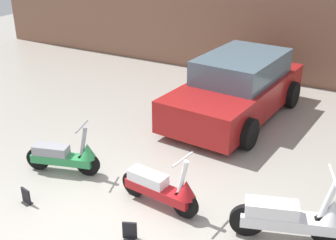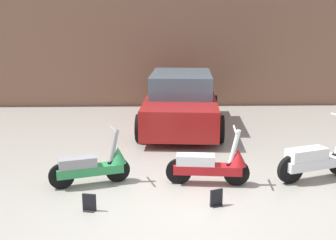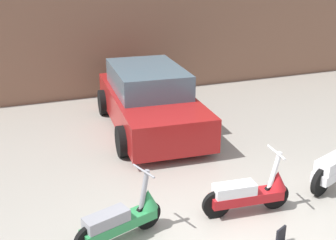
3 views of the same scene
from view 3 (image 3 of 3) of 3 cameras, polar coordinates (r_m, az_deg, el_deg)
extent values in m
cube|color=#845B47|center=(11.76, -8.15, 11.81)|extent=(19.60, 0.12, 3.59)
cylinder|color=black|center=(6.12, -2.80, -12.71)|extent=(0.42, 0.19, 0.42)
cylinder|color=black|center=(5.73, -10.61, -15.71)|extent=(0.42, 0.19, 0.42)
cube|color=#2D8C4C|center=(5.88, -6.57, -13.78)|extent=(1.12, 0.57, 0.15)
cube|color=gray|center=(5.72, -8.34, -13.15)|extent=(0.66, 0.42, 0.16)
cylinder|color=gray|center=(5.88, -3.27, -9.46)|extent=(0.21, 0.13, 0.59)
cylinder|color=gray|center=(5.74, -3.33, -6.90)|extent=(0.17, 0.47, 0.03)
cone|color=#2D8C4C|center=(5.99, -2.72, -10.58)|extent=(0.35, 0.35, 0.27)
cylinder|color=black|center=(6.75, 14.27, -9.89)|extent=(0.44, 0.12, 0.43)
cylinder|color=black|center=(6.37, 6.57, -11.31)|extent=(0.44, 0.12, 0.43)
cube|color=#B2191E|center=(6.52, 10.57, -10.20)|extent=(1.15, 0.38, 0.15)
cube|color=white|center=(6.36, 9.00, -9.27)|extent=(0.65, 0.31, 0.17)
cylinder|color=white|center=(6.52, 14.21, -6.68)|extent=(0.21, 0.09, 0.61)
cylinder|color=white|center=(6.39, 14.45, -4.25)|extent=(0.08, 0.50, 0.03)
cone|color=#B2191E|center=(6.63, 14.60, -7.86)|extent=(0.32, 0.32, 0.28)
cylinder|color=black|center=(7.31, 20.01, -7.83)|extent=(0.48, 0.24, 0.48)
cube|color=white|center=(7.45, 21.44, -5.42)|extent=(0.76, 0.50, 0.19)
cube|color=maroon|center=(9.46, -2.42, 1.76)|extent=(2.00, 4.17, 0.68)
cube|color=slate|center=(9.51, -2.84, 5.65)|extent=(1.66, 2.38, 0.53)
cylinder|color=black|center=(8.66, 5.30, -1.55)|extent=(0.26, 0.63, 0.62)
cylinder|color=black|center=(8.21, -6.15, -2.87)|extent=(0.26, 0.63, 0.62)
cylinder|color=black|center=(10.89, 0.42, 3.26)|extent=(0.26, 0.63, 0.62)
cylinder|color=black|center=(10.54, -8.74, 2.40)|extent=(0.26, 0.63, 0.62)
cube|color=black|center=(6.04, 15.02, -14.97)|extent=(0.20, 0.11, 0.26)
camera|label=1|loc=(5.84, 70.35, 10.55)|focal=45.00mm
camera|label=2|loc=(3.06, 101.80, -22.55)|focal=45.00mm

